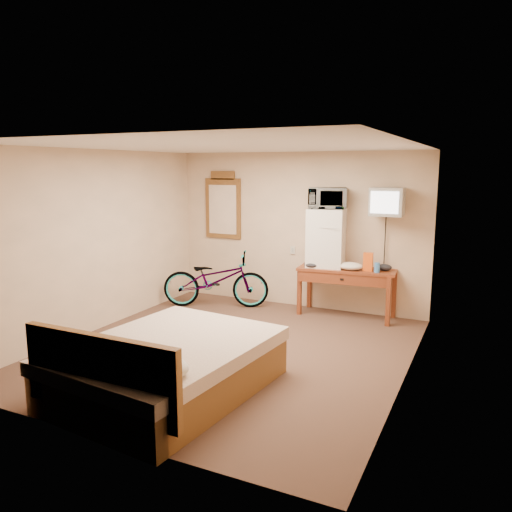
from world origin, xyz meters
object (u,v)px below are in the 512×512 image
at_px(blue_cup, 377,268).
at_px(wall_mirror, 223,206).
at_px(desk, 346,276).
at_px(mini_fridge, 326,238).
at_px(bicycle, 216,280).
at_px(microwave, 327,198).
at_px(bed, 164,366).
at_px(crt_television, 387,202).

height_order(blue_cup, wall_mirror, wall_mirror).
relative_size(desk, mini_fridge, 1.68).
bearing_deg(bicycle, wall_mirror, -4.37).
bearing_deg(bicycle, desk, -102.26).
bearing_deg(microwave, bed, -116.45).
relative_size(mini_fridge, microwave, 1.56).
xyz_separation_m(microwave, crt_television, (0.90, -0.04, -0.03)).
bearing_deg(bed, blue_cup, 66.95).
bearing_deg(wall_mirror, crt_television, -5.08).
bearing_deg(mini_fridge, blue_cup, -9.80).
bearing_deg(bed, crt_television, 66.34).
bearing_deg(crt_television, blue_cup, -130.79).
bearing_deg(desk, wall_mirror, 173.08).
distance_m(microwave, bicycle, 2.23).
height_order(microwave, wall_mirror, wall_mirror).
bearing_deg(bicycle, bed, 178.75).
bearing_deg(microwave, crt_television, -19.56).
distance_m(microwave, crt_television, 0.90).
distance_m(mini_fridge, bed, 3.60).
distance_m(wall_mirror, bicycle, 1.33).
bearing_deg(wall_mirror, blue_cup, -7.25).
relative_size(mini_fridge, bed, 0.38).
height_order(blue_cup, bed, bed).
height_order(desk, blue_cup, blue_cup).
height_order(microwave, bicycle, microwave).
relative_size(desk, bicycle, 0.87).
bearing_deg(mini_fridge, crt_television, -2.75).
bearing_deg(mini_fridge, desk, -11.09).
height_order(wall_mirror, bed, wall_mirror).
height_order(crt_television, wall_mirror, wall_mirror).
bearing_deg(blue_cup, microwave, 170.19).
distance_m(crt_television, wall_mirror, 2.84).
bearing_deg(blue_cup, wall_mirror, 172.75).
relative_size(microwave, bicycle, 0.33).
bearing_deg(bed, desk, 74.60).
distance_m(blue_cup, bicycle, 2.58).
bearing_deg(mini_fridge, wall_mirror, 173.84).
height_order(desk, mini_fridge, mini_fridge).
xyz_separation_m(microwave, bed, (-0.58, -3.43, -1.50)).
xyz_separation_m(mini_fridge, crt_television, (0.90, -0.04, 0.58)).
bearing_deg(bed, bicycle, 110.72).
bearing_deg(blue_cup, mini_fridge, 170.20).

